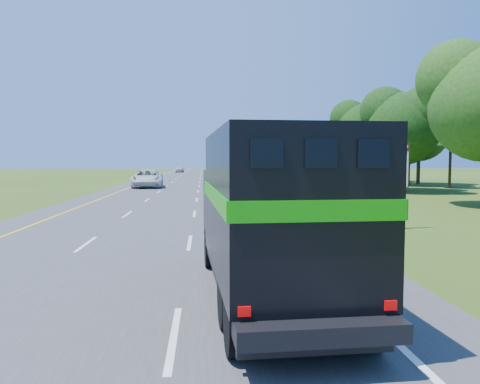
{
  "coord_description": "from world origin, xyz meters",
  "views": [
    {
      "loc": [
        2.35,
        -5.82,
        3.05
      ],
      "look_at": [
        4.1,
        16.68,
        1.47
      ],
      "focal_mm": 35.0,
      "sensor_mm": 36.0,
      "label": 1
    }
  ],
  "objects": [
    {
      "name": "exit_sign",
      "position": [
        10.18,
        13.85,
        2.47
      ],
      "size": [
        2.24,
        0.19,
        3.8
      ],
      "rotation": [
        0.0,
        0.0,
        0.05
      ],
      "color": "gray",
      "rests_on": "ground"
    },
    {
      "name": "far_car",
      "position": [
        -3.14,
        102.2,
        0.79
      ],
      "size": [
        1.84,
        4.44,
        1.51
      ],
      "primitive_type": "imported",
      "rotation": [
        0.0,
        0.0,
        -0.01
      ],
      "color": "#ADACB3",
      "rests_on": "road"
    },
    {
      "name": "road",
      "position": [
        0.0,
        50.0,
        0.02
      ],
      "size": [
        15.0,
        260.0,
        0.04
      ],
      "primitive_type": "cube",
      "color": "#38383A",
      "rests_on": "ground"
    },
    {
      "name": "horse_truck",
      "position": [
        3.76,
        3.95,
        1.93
      ],
      "size": [
        2.87,
        8.1,
        3.54
      ],
      "rotation": [
        0.0,
        0.0,
        0.05
      ],
      "color": "black",
      "rests_on": "road"
    },
    {
      "name": "lane_markings",
      "position": [
        0.0,
        50.0,
        0.04
      ],
      "size": [
        11.15,
        260.0,
        0.01
      ],
      "color": "yellow",
      "rests_on": "road"
    },
    {
      "name": "white_suv",
      "position": [
        -3.66,
        44.89,
        1.0
      ],
      "size": [
        3.65,
        7.11,
        1.92
      ],
      "primitive_type": "imported",
      "rotation": [
        0.0,
        0.0,
        0.07
      ],
      "color": "silver",
      "rests_on": "road"
    }
  ]
}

